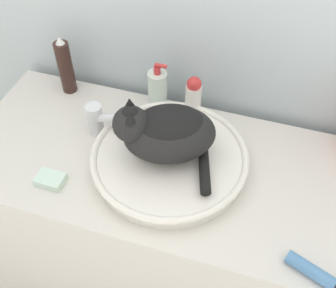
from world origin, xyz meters
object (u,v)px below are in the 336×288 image
hairspray_can_black (65,67)px  soap_bar (50,180)px  faucet (100,119)px  cream_tube (315,273)px  deodorant_stick (193,98)px  soap_pump_bottle (158,91)px  cat (165,131)px

hairspray_can_black → soap_bar: hairspray_can_black is taller
faucet → cream_tube: (0.65, -0.27, -0.05)m
hairspray_can_black → deodorant_stick: bearing=-0.0°
deodorant_stick → soap_bar: 0.48m
soap_pump_bottle → hairspray_can_black: bearing=180.0°
faucet → cream_tube: faucet is taller
cat → faucet: (-0.22, 0.06, -0.08)m
hairspray_can_black → deodorant_stick: hairspray_can_black is taller
deodorant_stick → soap_bar: deodorant_stick is taller
cat → deodorant_stick: cat is taller
faucet → soap_bar: faucet is taller
soap_pump_bottle → faucet: bearing=-127.9°
cat → soap_pump_bottle: (-0.10, 0.22, -0.07)m
cat → soap_pump_bottle: bearing=-88.7°
faucet → soap_bar: 0.23m
cat → soap_pump_bottle: 0.25m
hairspray_can_black → cream_tube: size_ratio=1.47×
faucet → deodorant_stick: deodorant_stick is taller
cat → faucet: bearing=-37.8°
soap_pump_bottle → cream_tube: size_ratio=1.28×
soap_pump_bottle → cream_tube: 0.68m
hairspray_can_black → cream_tube: bearing=-27.3°
faucet → soap_bar: size_ratio=2.09×
cat → soap_bar: bearing=5.6°
soap_pump_bottle → deodorant_stick: (0.11, -0.00, 0.00)m
soap_bar → faucet: bearing=74.4°
cat → cream_tube: 0.49m
cream_tube → soap_bar: (-0.71, 0.06, -0.00)m
cream_tube → faucet: bearing=157.3°
cat → cream_tube: size_ratio=2.06×
faucet → soap_bar: (-0.06, -0.21, -0.05)m
soap_pump_bottle → cream_tube: (0.52, -0.43, -0.06)m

